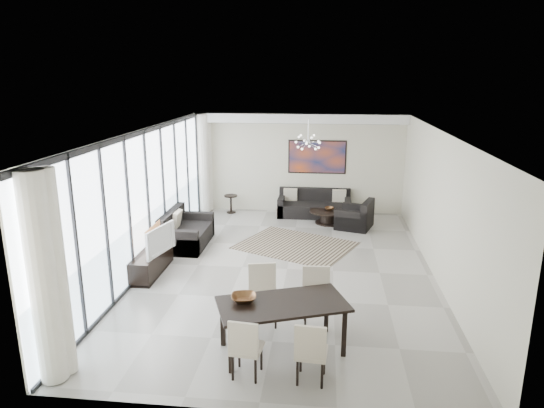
# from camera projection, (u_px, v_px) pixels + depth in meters

# --- Properties ---
(room_shell) EXTENTS (6.00, 9.00, 2.90)m
(room_shell) POSITION_uv_depth(u_px,v_px,m) (310.00, 203.00, 9.79)
(room_shell) COLOR #A8A39B
(room_shell) RESTS_ON ground
(window_wall) EXTENTS (0.37, 8.95, 2.90)m
(window_wall) POSITION_uv_depth(u_px,v_px,m) (152.00, 198.00, 10.14)
(window_wall) COLOR white
(window_wall) RESTS_ON floor
(soffit) EXTENTS (5.98, 0.40, 0.26)m
(soffit) POSITION_uv_depth(u_px,v_px,m) (300.00, 118.00, 13.62)
(soffit) COLOR white
(soffit) RESTS_ON room_shell
(painting) EXTENTS (1.68, 0.04, 0.98)m
(painting) POSITION_uv_depth(u_px,v_px,m) (317.00, 157.00, 14.02)
(painting) COLOR #C2491B
(painting) RESTS_ON room_shell
(chandelier) EXTENTS (0.66, 0.66, 0.71)m
(chandelier) POSITION_uv_depth(u_px,v_px,m) (308.00, 142.00, 11.97)
(chandelier) COLOR silver
(chandelier) RESTS_ON room_shell
(rug) EXTENTS (3.12, 2.83, 0.01)m
(rug) POSITION_uv_depth(u_px,v_px,m) (296.00, 245.00, 11.61)
(rug) COLOR black
(rug) RESTS_ON floor
(coffee_table) EXTENTS (1.04, 1.04, 0.36)m
(coffee_table) POSITION_uv_depth(u_px,v_px,m) (328.00, 216.00, 13.31)
(coffee_table) COLOR black
(coffee_table) RESTS_ON floor
(bowl_coffee) EXTENTS (0.26, 0.26, 0.08)m
(bowl_coffee) POSITION_uv_depth(u_px,v_px,m) (329.00, 209.00, 13.29)
(bowl_coffee) COLOR brown
(bowl_coffee) RESTS_ON coffee_table
(sofa_main) EXTENTS (2.07, 0.85, 0.75)m
(sofa_main) POSITION_uv_depth(u_px,v_px,m) (314.00, 207.00, 14.00)
(sofa_main) COLOR black
(sofa_main) RESTS_ON floor
(loveseat) EXTENTS (0.94, 1.67, 0.84)m
(loveseat) POSITION_uv_depth(u_px,v_px,m) (185.00, 234.00, 11.59)
(loveseat) COLOR black
(loveseat) RESTS_ON floor
(armchair) EXTENTS (1.10, 1.13, 0.76)m
(armchair) POSITION_uv_depth(u_px,v_px,m) (356.00, 218.00, 12.90)
(armchair) COLOR black
(armchair) RESTS_ON floor
(side_table) EXTENTS (0.39, 0.39, 0.53)m
(side_table) POSITION_uv_depth(u_px,v_px,m) (231.00, 201.00, 14.28)
(side_table) COLOR black
(side_table) RESTS_ON floor
(tv_console) EXTENTS (0.43, 1.52, 0.47)m
(tv_console) POSITION_uv_depth(u_px,v_px,m) (152.00, 262.00, 9.96)
(tv_console) COLOR black
(tv_console) RESTS_ON floor
(television) EXTENTS (0.35, 0.99, 0.57)m
(television) POSITION_uv_depth(u_px,v_px,m) (156.00, 240.00, 9.74)
(television) COLOR gray
(television) RESTS_ON tv_console
(dining_table) EXTENTS (2.07, 1.52, 0.77)m
(dining_table) POSITION_uv_depth(u_px,v_px,m) (282.00, 308.00, 7.04)
(dining_table) COLOR black
(dining_table) RESTS_ON floor
(dining_chair_sw) EXTENTS (0.45, 0.45, 0.88)m
(dining_chair_sw) POSITION_uv_depth(u_px,v_px,m) (245.00, 345.00, 6.42)
(dining_chair_sw) COLOR beige
(dining_chair_sw) RESTS_ON floor
(dining_chair_se) EXTENTS (0.44, 0.44, 0.90)m
(dining_chair_se) POSITION_uv_depth(u_px,v_px,m) (311.00, 349.00, 6.31)
(dining_chair_se) COLOR beige
(dining_chair_se) RESTS_ON floor
(dining_chair_nw) EXTENTS (0.55, 0.55, 0.99)m
(dining_chair_nw) POSITION_uv_depth(u_px,v_px,m) (263.00, 289.00, 7.93)
(dining_chair_nw) COLOR beige
(dining_chair_nw) RESTS_ON floor
(dining_chair_ne) EXTENTS (0.47, 0.47, 0.97)m
(dining_chair_ne) POSITION_uv_depth(u_px,v_px,m) (316.00, 292.00, 7.86)
(dining_chair_ne) COLOR beige
(dining_chair_ne) RESTS_ON floor
(bowl_dining) EXTENTS (0.43, 0.43, 0.09)m
(bowl_dining) POSITION_uv_depth(u_px,v_px,m) (244.00, 298.00, 7.07)
(bowl_dining) COLOR brown
(bowl_dining) RESTS_ON dining_table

